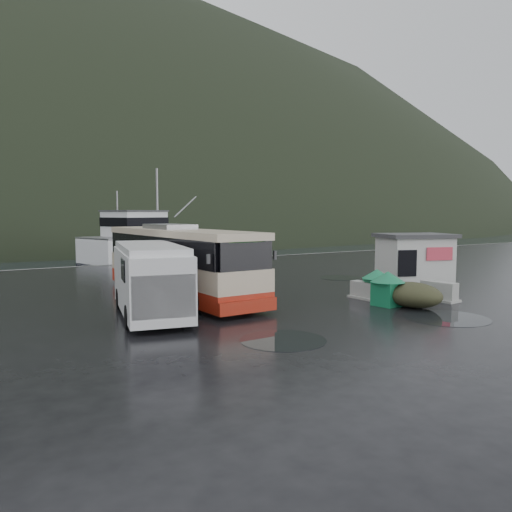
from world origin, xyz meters
TOP-DOWN VIEW (x-y plane):
  - ground at (0.00, 0.00)m, footprint 160.00×160.00m
  - harbor_water at (0.00, 110.00)m, footprint 300.00×180.00m
  - quay_edge at (0.00, 20.00)m, footprint 160.00×0.60m
  - coach_bus at (-3.49, 4.14)m, footprint 3.29×11.96m
  - white_van at (-6.20, 0.60)m, footprint 3.61×6.84m
  - waste_bin_left at (2.90, -2.72)m, footprint 1.14×1.14m
  - waste_bin_right at (3.74, -1.31)m, footprint 1.24×1.24m
  - dome_tent at (3.53, -3.49)m, footprint 1.95×2.67m
  - ticket_kiosk at (7.93, 0.12)m, footprint 4.30×3.78m
  - jersey_barrier_a at (3.34, -0.98)m, footprint 0.80×1.55m
  - jersey_barrier_b at (5.73, -3.11)m, footprint 1.00×1.76m
  - jersey_barrier_c at (5.84, -2.81)m, footprint 1.11×1.58m
  - fishing_trawler at (7.55, 29.25)m, footprint 23.92×12.16m
  - puddles at (1.95, -2.48)m, footprint 14.05×13.56m

SIDE VIEW (x-z plane):
  - ground at x=0.00m, z-range 0.00..0.00m
  - harbor_water at x=0.00m, z-range -0.01..0.01m
  - quay_edge at x=0.00m, z-range -0.75..0.75m
  - coach_bus at x=-3.49m, z-range -1.68..1.68m
  - white_van at x=-6.20m, z-range -1.36..1.36m
  - waste_bin_left at x=2.90m, z-range -0.72..0.72m
  - waste_bin_right at x=3.74m, z-range -0.68..0.68m
  - dome_tent at x=3.53m, z-range -0.51..0.51m
  - ticket_kiosk at x=7.93m, z-range -1.40..1.40m
  - jersey_barrier_a at x=3.34m, z-range -0.38..0.38m
  - jersey_barrier_b at x=5.73m, z-range -0.42..0.42m
  - jersey_barrier_c at x=5.84m, z-range -0.36..0.36m
  - fishing_trawler at x=7.55m, z-range -4.70..4.70m
  - puddles at x=1.95m, z-range 0.00..0.01m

